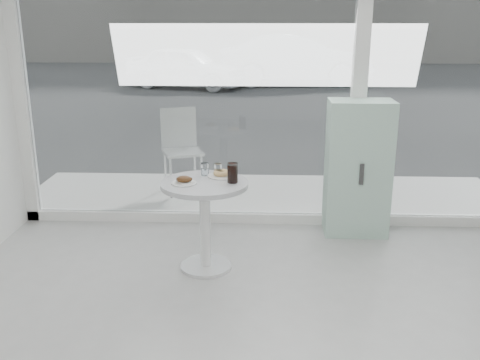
{
  "coord_description": "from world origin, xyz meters",
  "views": [
    {
      "loc": [
        -0.04,
        -2.25,
        2.04
      ],
      "look_at": [
        -0.2,
        1.7,
        0.85
      ],
      "focal_mm": 40.0,
      "sensor_mm": 36.0,
      "label": 1
    }
  ],
  "objects_px": {
    "patio_chair": "(181,145)",
    "plate_fritter": "(184,181)",
    "car_silver": "(294,60)",
    "plate_donut": "(222,174)",
    "cola_glass": "(233,173)",
    "water_tumbler_b": "(218,171)",
    "main_table": "(205,207)",
    "water_tumbler_a": "(205,170)",
    "mint_cabinet": "(358,168)",
    "car_white": "(186,67)"
  },
  "relations": [
    {
      "from": "mint_cabinet",
      "to": "water_tumbler_b",
      "type": "distance_m",
      "value": 1.49
    },
    {
      "from": "car_white",
      "to": "plate_fritter",
      "type": "xyz_separation_m",
      "value": [
        1.7,
        -12.42,
        0.16
      ]
    },
    {
      "from": "plate_fritter",
      "to": "water_tumbler_b",
      "type": "height_order",
      "value": "water_tumbler_b"
    },
    {
      "from": "patio_chair",
      "to": "water_tumbler_a",
      "type": "height_order",
      "value": "patio_chair"
    },
    {
      "from": "main_table",
      "to": "water_tumbler_a",
      "type": "relative_size",
      "value": 7.12
    },
    {
      "from": "main_table",
      "to": "patio_chair",
      "type": "bearing_deg",
      "value": 103.77
    },
    {
      "from": "patio_chair",
      "to": "water_tumbler_a",
      "type": "distance_m",
      "value": 1.88
    },
    {
      "from": "car_silver",
      "to": "cola_glass",
      "type": "relative_size",
      "value": 29.34
    },
    {
      "from": "patio_chair",
      "to": "car_silver",
      "type": "xyz_separation_m",
      "value": [
        1.95,
        11.29,
        0.17
      ]
    },
    {
      "from": "patio_chair",
      "to": "plate_fritter",
      "type": "height_order",
      "value": "patio_chair"
    },
    {
      "from": "car_silver",
      "to": "plate_donut",
      "type": "relative_size",
      "value": 20.31
    },
    {
      "from": "main_table",
      "to": "plate_donut",
      "type": "height_order",
      "value": "plate_donut"
    },
    {
      "from": "water_tumbler_b",
      "to": "plate_fritter",
      "type": "bearing_deg",
      "value": -137.35
    },
    {
      "from": "mint_cabinet",
      "to": "car_silver",
      "type": "xyz_separation_m",
      "value": [
        0.06,
        12.41,
        0.13
      ]
    },
    {
      "from": "car_silver",
      "to": "plate_donut",
      "type": "distance_m",
      "value": 13.2
    },
    {
      "from": "patio_chair",
      "to": "cola_glass",
      "type": "xyz_separation_m",
      "value": [
        0.72,
        -2.01,
        0.24
      ]
    },
    {
      "from": "patio_chair",
      "to": "plate_fritter",
      "type": "xyz_separation_m",
      "value": [
        0.34,
        -2.06,
        0.18
      ]
    },
    {
      "from": "patio_chair",
      "to": "plate_donut",
      "type": "height_order",
      "value": "patio_chair"
    },
    {
      "from": "patio_chair",
      "to": "plate_donut",
      "type": "bearing_deg",
      "value": -91.2
    },
    {
      "from": "water_tumbler_b",
      "to": "plate_donut",
      "type": "bearing_deg",
      "value": -29.04
    },
    {
      "from": "water_tumbler_a",
      "to": "car_silver",
      "type": "bearing_deg",
      "value": 83.59
    },
    {
      "from": "cola_glass",
      "to": "main_table",
      "type": "bearing_deg",
      "value": 177.89
    },
    {
      "from": "car_silver",
      "to": "water_tumbler_b",
      "type": "xyz_separation_m",
      "value": [
        -1.36,
        -13.12,
        0.03
      ]
    },
    {
      "from": "car_silver",
      "to": "patio_chair",
      "type": "bearing_deg",
      "value": 163.72
    },
    {
      "from": "car_silver",
      "to": "water_tumbler_b",
      "type": "distance_m",
      "value": 13.19
    },
    {
      "from": "cola_glass",
      "to": "patio_chair",
      "type": "bearing_deg",
      "value": 109.76
    },
    {
      "from": "plate_fritter",
      "to": "plate_donut",
      "type": "distance_m",
      "value": 0.36
    },
    {
      "from": "car_white",
      "to": "car_silver",
      "type": "height_order",
      "value": "car_silver"
    },
    {
      "from": "car_white",
      "to": "cola_glass",
      "type": "relative_size",
      "value": 22.93
    },
    {
      "from": "mint_cabinet",
      "to": "plate_fritter",
      "type": "relative_size",
      "value": 6.4
    },
    {
      "from": "cola_glass",
      "to": "water_tumbler_b",
      "type": "bearing_deg",
      "value": 126.3
    },
    {
      "from": "cola_glass",
      "to": "plate_donut",
      "type": "bearing_deg",
      "value": 122.0
    },
    {
      "from": "car_white",
      "to": "plate_donut",
      "type": "relative_size",
      "value": 15.87
    },
    {
      "from": "mint_cabinet",
      "to": "patio_chair",
      "type": "xyz_separation_m",
      "value": [
        -1.89,
        1.12,
        -0.04
      ]
    },
    {
      "from": "car_silver",
      "to": "water_tumbler_a",
      "type": "bearing_deg",
      "value": 167.1
    },
    {
      "from": "plate_donut",
      "to": "mint_cabinet",
      "type": "bearing_deg",
      "value": 29.72
    },
    {
      "from": "patio_chair",
      "to": "plate_fritter",
      "type": "relative_size",
      "value": 4.82
    },
    {
      "from": "patio_chair",
      "to": "car_silver",
      "type": "distance_m",
      "value": 11.46
    },
    {
      "from": "main_table",
      "to": "car_silver",
      "type": "relative_size",
      "value": 0.16
    },
    {
      "from": "car_white",
      "to": "water_tumbler_a",
      "type": "distance_m",
      "value": 12.3
    },
    {
      "from": "car_silver",
      "to": "plate_fritter",
      "type": "relative_size",
      "value": 23.27
    },
    {
      "from": "car_white",
      "to": "car_silver",
      "type": "distance_m",
      "value": 3.45
    },
    {
      "from": "plate_fritter",
      "to": "main_table",
      "type": "bearing_deg",
      "value": 21.46
    },
    {
      "from": "car_white",
      "to": "plate_fritter",
      "type": "distance_m",
      "value": 12.53
    },
    {
      "from": "water_tumbler_b",
      "to": "cola_glass",
      "type": "relative_size",
      "value": 0.66
    },
    {
      "from": "patio_chair",
      "to": "plate_donut",
      "type": "xyz_separation_m",
      "value": [
        0.62,
        -1.85,
        0.18
      ]
    },
    {
      "from": "plate_donut",
      "to": "water_tumbler_b",
      "type": "bearing_deg",
      "value": 150.96
    },
    {
      "from": "plate_donut",
      "to": "water_tumbler_a",
      "type": "bearing_deg",
      "value": 164.79
    },
    {
      "from": "water_tumbler_a",
      "to": "main_table",
      "type": "bearing_deg",
      "value": -86.01
    },
    {
      "from": "car_silver",
      "to": "car_white",
      "type": "bearing_deg",
      "value": 99.31
    }
  ]
}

